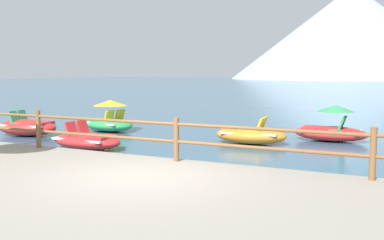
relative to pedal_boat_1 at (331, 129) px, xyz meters
The scene contains 9 objects.
ground_plane 31.39m from the pedal_boat_1, 93.81° to the left, with size 200.00×200.00×0.00m, color #38607A.
promenade_dock 11.09m from the pedal_boat_1, 100.86° to the right, with size 28.00×8.00×0.40m, color gray.
dock_railing 7.46m from the pedal_boat_1, 106.31° to the right, with size 23.92×0.12×0.95m.
pedal_boat_1 is the anchor object (origin of this frame).
pedal_boat_2 8.01m from the pedal_boat_1, 142.23° to the right, with size 2.43×1.35×0.83m.
pedal_boat_3 10.73m from the pedal_boat_1, 160.49° to the right, with size 2.48×1.60×0.91m.
pedal_boat_4 2.86m from the pedal_boat_1, 141.41° to the right, with size 2.40×1.35×0.88m.
pedal_boat_5 8.32m from the pedal_boat_1, behind, with size 2.49×1.80×1.22m.
distant_peak 126.04m from the pedal_boat_1, 96.97° to the left, with size 68.53×68.53×26.44m, color #9EADBC.
Camera 1 is at (4.62, -7.10, 2.35)m, focal length 42.97 mm.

